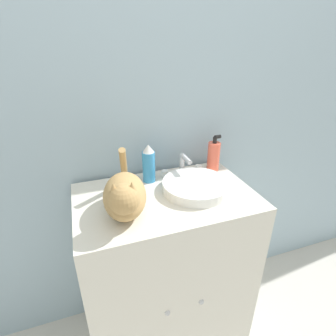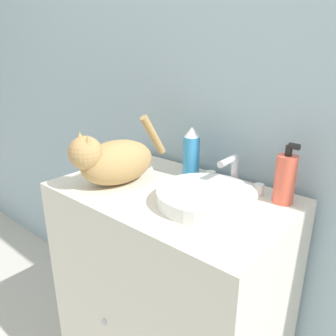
{
  "view_description": "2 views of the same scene",
  "coord_description": "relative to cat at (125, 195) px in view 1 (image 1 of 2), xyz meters",
  "views": [
    {
      "loc": [
        -0.31,
        -0.66,
        1.5
      ],
      "look_at": [
        0.01,
        0.23,
        1.04
      ],
      "focal_mm": 28.0,
      "sensor_mm": 36.0,
      "label": 1
    },
    {
      "loc": [
        0.62,
        -0.5,
        1.33
      ],
      "look_at": [
        0.01,
        0.22,
        0.99
      ],
      "focal_mm": 35.0,
      "sensor_mm": 36.0,
      "label": 2
    }
  ],
  "objects": [
    {
      "name": "wall_back",
      "position": [
        0.19,
        0.36,
        0.26
      ],
      "size": [
        6.0,
        0.05,
        2.5
      ],
      "color": "#9EB7C6",
      "rests_on": "ground_plane"
    },
    {
      "name": "vanity_cabinet",
      "position": [
        0.19,
        0.08,
        -0.54
      ],
      "size": [
        0.77,
        0.49,
        0.9
      ],
      "color": "silver",
      "rests_on": "ground_plane"
    },
    {
      "name": "sink_basin",
      "position": [
        0.32,
        0.08,
        -0.06
      ],
      "size": [
        0.29,
        0.29,
        0.04
      ],
      "color": "white",
      "rests_on": "vanity_cabinet"
    },
    {
      "name": "faucet",
      "position": [
        0.32,
        0.23,
        -0.03
      ],
      "size": [
        0.21,
        0.11,
        0.11
      ],
      "color": "silver",
      "rests_on": "vanity_cabinet"
    },
    {
      "name": "cat",
      "position": [
        0.0,
        0.0,
        0.0
      ],
      "size": [
        0.21,
        0.37,
        0.22
      ],
      "rotation": [
        0.0,
        0.0,
        -1.75
      ],
      "color": "tan",
      "rests_on": "vanity_cabinet"
    },
    {
      "name": "soap_bottle",
      "position": [
        0.49,
        0.23,
        -0.01
      ],
      "size": [
        0.06,
        0.06,
        0.19
      ],
      "color": "#EF6047",
      "rests_on": "vanity_cabinet"
    },
    {
      "name": "spray_bottle",
      "position": [
        0.16,
        0.23,
        0.0
      ],
      "size": [
        0.06,
        0.06,
        0.18
      ],
      "color": "#338CCC",
      "rests_on": "vanity_cabinet"
    }
  ]
}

